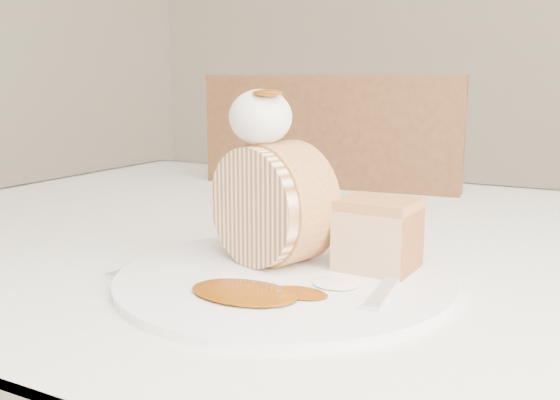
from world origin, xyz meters
The scene contains 10 objects.
table centered at (0.00, 0.20, 0.66)m, with size 1.40×0.90×0.75m.
chair_far centered at (-0.23, 0.61, 0.54)m, with size 0.49×0.49×0.94m.
plate centered at (-0.04, 0.01, 0.75)m, with size 0.31×0.31×0.01m, color white.
roulade_slice centered at (-0.07, 0.04, 0.81)m, with size 0.11×0.11×0.06m, color beige.
cake_chunk centered at (0.02, 0.07, 0.79)m, with size 0.07×0.06×0.06m, color #BF7948.
whipped_cream centered at (-0.08, 0.03, 0.90)m, with size 0.06×0.06×0.05m, color white.
caramel_drizzle centered at (-0.07, 0.02, 0.93)m, with size 0.03×0.02×0.01m, color #703204.
caramel_pool centered at (-0.05, -0.06, 0.76)m, with size 0.10×0.06×0.00m, color #703204, non-canonical shape.
fork centered at (0.05, 0.02, 0.76)m, with size 0.03×0.18×0.00m, color silver.
spoon centered at (-0.18, 0.01, 0.75)m, with size 0.03×0.18×0.00m, color silver.
Camera 1 is at (0.21, -0.47, 0.93)m, focal length 40.00 mm.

